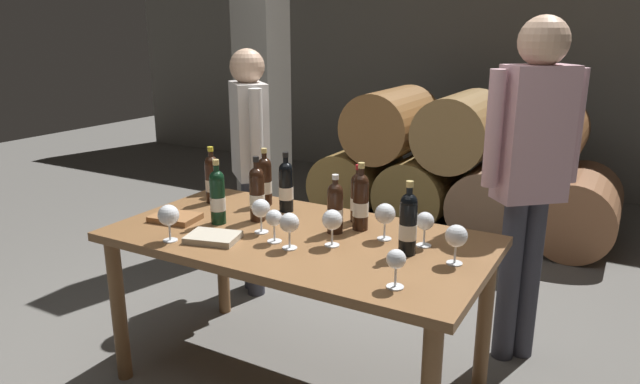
{
  "coord_description": "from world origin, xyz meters",
  "views": [
    {
      "loc": [
        1.28,
        -2.06,
        1.66
      ],
      "look_at": [
        0.0,
        0.2,
        0.91
      ],
      "focal_mm": 32.16,
      "sensor_mm": 36.0,
      "label": 1
    }
  ],
  "objects_px": {
    "wine_bottle_1": "(408,223)",
    "wine_glass_4": "(274,219)",
    "wine_glass_0": "(169,216)",
    "wine_glass_2": "(289,224)",
    "sommelier_presenting": "(531,161)",
    "wine_glass_8": "(261,209)",
    "dining_table": "(298,253)",
    "wine_bottle_8": "(212,179)",
    "wine_glass_5": "(425,222)",
    "wine_bottle_3": "(257,193)",
    "wine_glass_6": "(332,221)",
    "wine_bottle_0": "(361,201)",
    "wine_bottle_4": "(335,207)",
    "wine_glass_7": "(456,237)",
    "tasting_notebook": "(213,237)",
    "wine_bottle_7": "(218,196)",
    "wine_bottle_5": "(265,181)",
    "wine_glass_3": "(396,261)",
    "wine_bottle_6": "(358,197)",
    "wine_glass_1": "(385,214)",
    "wine_bottle_2": "(286,186)",
    "leather_ledger": "(175,218)",
    "taster_seated_left": "(250,152)"
  },
  "relations": [
    {
      "from": "wine_bottle_1",
      "to": "wine_bottle_7",
      "type": "relative_size",
      "value": 1.0
    },
    {
      "from": "wine_bottle_3",
      "to": "wine_glass_8",
      "type": "height_order",
      "value": "wine_bottle_3"
    },
    {
      "from": "wine_bottle_7",
      "to": "taster_seated_left",
      "type": "relative_size",
      "value": 0.2
    },
    {
      "from": "wine_glass_8",
      "to": "leather_ledger",
      "type": "xyz_separation_m",
      "value": [
        -0.46,
        -0.07,
        -0.1
      ]
    },
    {
      "from": "wine_bottle_1",
      "to": "wine_bottle_4",
      "type": "bearing_deg",
      "value": 168.2
    },
    {
      "from": "wine_bottle_3",
      "to": "wine_bottle_8",
      "type": "distance_m",
      "value": 0.4
    },
    {
      "from": "wine_bottle_5",
      "to": "wine_bottle_6",
      "type": "height_order",
      "value": "wine_bottle_5"
    },
    {
      "from": "wine_bottle_7",
      "to": "wine_glass_7",
      "type": "relative_size",
      "value": 1.92
    },
    {
      "from": "wine_bottle_6",
      "to": "sommelier_presenting",
      "type": "height_order",
      "value": "sommelier_presenting"
    },
    {
      "from": "wine_bottle_5",
      "to": "wine_glass_3",
      "type": "xyz_separation_m",
      "value": [
        0.98,
        -0.6,
        -0.03
      ]
    },
    {
      "from": "wine_glass_0",
      "to": "wine_glass_3",
      "type": "xyz_separation_m",
      "value": [
        1.03,
        0.05,
        -0.01
      ]
    },
    {
      "from": "wine_glass_0",
      "to": "leather_ledger",
      "type": "relative_size",
      "value": 0.75
    },
    {
      "from": "wine_bottle_1",
      "to": "wine_glass_4",
      "type": "distance_m",
      "value": 0.57
    },
    {
      "from": "tasting_notebook",
      "to": "wine_bottle_5",
      "type": "bearing_deg",
      "value": 86.01
    },
    {
      "from": "taster_seated_left",
      "to": "wine_bottle_0",
      "type": "bearing_deg",
      "value": -27.42
    },
    {
      "from": "wine_bottle_4",
      "to": "wine_glass_0",
      "type": "distance_m",
      "value": 0.73
    },
    {
      "from": "wine_bottle_1",
      "to": "wine_bottle_5",
      "type": "xyz_separation_m",
      "value": [
        -0.9,
        0.28,
        -0.0
      ]
    },
    {
      "from": "wine_glass_5",
      "to": "wine_bottle_3",
      "type": "bearing_deg",
      "value": -175.02
    },
    {
      "from": "wine_glass_7",
      "to": "taster_seated_left",
      "type": "height_order",
      "value": "taster_seated_left"
    },
    {
      "from": "wine_glass_5",
      "to": "leather_ledger",
      "type": "distance_m",
      "value": 1.2
    },
    {
      "from": "wine_glass_6",
      "to": "wine_glass_5",
      "type": "bearing_deg",
      "value": 28.87
    },
    {
      "from": "wine_bottle_0",
      "to": "wine_bottle_4",
      "type": "bearing_deg",
      "value": -130.74
    },
    {
      "from": "wine_bottle_8",
      "to": "wine_glass_6",
      "type": "xyz_separation_m",
      "value": [
        0.85,
        -0.25,
        -0.02
      ]
    },
    {
      "from": "leather_ledger",
      "to": "wine_bottle_0",
      "type": "bearing_deg",
      "value": 13.34
    },
    {
      "from": "wine_bottle_5",
      "to": "wine_glass_5",
      "type": "bearing_deg",
      "value": -9.83
    },
    {
      "from": "wine_bottle_2",
      "to": "leather_ledger",
      "type": "relative_size",
      "value": 1.39
    },
    {
      "from": "wine_glass_3",
      "to": "wine_glass_8",
      "type": "distance_m",
      "value": 0.79
    },
    {
      "from": "wine_glass_7",
      "to": "tasting_notebook",
      "type": "relative_size",
      "value": 0.74
    },
    {
      "from": "wine_glass_1",
      "to": "tasting_notebook",
      "type": "xyz_separation_m",
      "value": [
        -0.65,
        -0.38,
        -0.1
      ]
    },
    {
      "from": "dining_table",
      "to": "wine_bottle_8",
      "type": "relative_size",
      "value": 5.65
    },
    {
      "from": "wine_glass_4",
      "to": "sommelier_presenting",
      "type": "distance_m",
      "value": 1.26
    },
    {
      "from": "wine_glass_0",
      "to": "wine_glass_2",
      "type": "height_order",
      "value": "wine_glass_0"
    },
    {
      "from": "wine_bottle_8",
      "to": "wine_glass_4",
      "type": "relative_size",
      "value": 2.06
    },
    {
      "from": "wine_glass_1",
      "to": "wine_glass_4",
      "type": "relative_size",
      "value": 1.12
    },
    {
      "from": "wine_bottle_1",
      "to": "wine_glass_7",
      "type": "xyz_separation_m",
      "value": [
        0.2,
        -0.01,
        -0.02
      ]
    },
    {
      "from": "wine_bottle_0",
      "to": "wine_bottle_7",
      "type": "xyz_separation_m",
      "value": [
        -0.63,
        -0.25,
        -0.0
      ]
    },
    {
      "from": "wine_glass_8",
      "to": "sommelier_presenting",
      "type": "bearing_deg",
      "value": 38.67
    },
    {
      "from": "wine_bottle_5",
      "to": "wine_bottle_1",
      "type": "bearing_deg",
      "value": -17.18
    },
    {
      "from": "wine_glass_0",
      "to": "wine_glass_2",
      "type": "distance_m",
      "value": 0.53
    },
    {
      "from": "tasting_notebook",
      "to": "wine_glass_6",
      "type": "bearing_deg",
      "value": 7.94
    },
    {
      "from": "wine_bottle_5",
      "to": "tasting_notebook",
      "type": "distance_m",
      "value": 0.57
    },
    {
      "from": "wine_bottle_2",
      "to": "wine_glass_7",
      "type": "bearing_deg",
      "value": -14.47
    },
    {
      "from": "wine_bottle_3",
      "to": "wine_bottle_8",
      "type": "bearing_deg",
      "value": 161.38
    },
    {
      "from": "wine_glass_1",
      "to": "wine_glass_2",
      "type": "bearing_deg",
      "value": -135.62
    },
    {
      "from": "wine_bottle_7",
      "to": "wine_glass_1",
      "type": "bearing_deg",
      "value": 13.65
    },
    {
      "from": "wine_bottle_4",
      "to": "wine_glass_4",
      "type": "xyz_separation_m",
      "value": [
        -0.17,
        -0.23,
        -0.02
      ]
    },
    {
      "from": "wine_bottle_1",
      "to": "wine_bottle_8",
      "type": "relative_size",
      "value": 1.03
    },
    {
      "from": "wine_bottle_6",
      "to": "wine_glass_2",
      "type": "relative_size",
      "value": 1.77
    },
    {
      "from": "wine_bottle_1",
      "to": "wine_bottle_7",
      "type": "distance_m",
      "value": 0.92
    },
    {
      "from": "wine_bottle_4",
      "to": "wine_glass_0",
      "type": "height_order",
      "value": "wine_bottle_4"
    }
  ]
}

